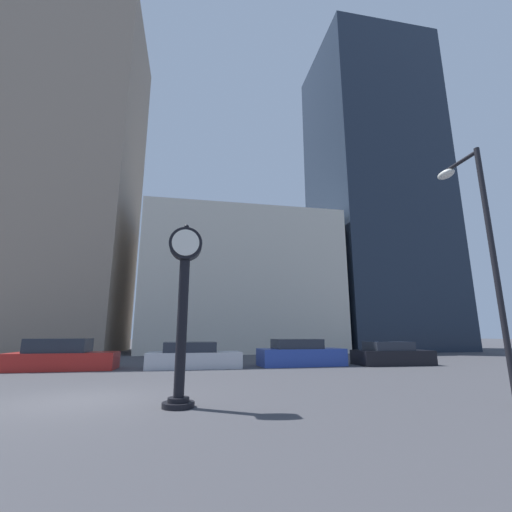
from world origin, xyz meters
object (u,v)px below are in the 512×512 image
(car_silver, at_px, (193,357))
(car_black, at_px, (391,355))
(car_blue, at_px, (300,354))
(car_red, at_px, (62,357))
(street_lamp_right, at_px, (477,230))
(street_clock, at_px, (183,297))

(car_silver, xyz_separation_m, car_black, (10.61, -0.22, -0.01))
(car_black, bearing_deg, car_silver, 179.79)
(car_blue, bearing_deg, car_red, 176.80)
(car_red, height_order, street_lamp_right, street_lamp_right)
(car_red, xyz_separation_m, car_black, (16.65, -0.45, -0.08))
(car_black, bearing_deg, car_red, 179.47)
(car_silver, distance_m, car_black, 10.61)
(car_blue, distance_m, street_lamp_right, 11.17)
(street_clock, relative_size, street_lamp_right, 0.66)
(car_silver, height_order, car_black, car_silver)
(street_clock, bearing_deg, car_black, 39.20)
(street_clock, xyz_separation_m, car_silver, (0.44, 9.23, -1.99))
(street_clock, relative_size, car_black, 1.09)
(street_clock, relative_size, car_blue, 0.97)
(car_black, bearing_deg, street_clock, -139.80)
(car_red, relative_size, car_silver, 1.04)
(car_silver, relative_size, car_black, 1.13)
(street_clock, relative_size, car_red, 0.93)
(street_lamp_right, bearing_deg, street_clock, 172.89)
(street_clock, height_order, car_silver, street_clock)
(car_black, bearing_deg, street_lamp_right, -107.23)
(street_lamp_right, bearing_deg, car_silver, 125.68)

